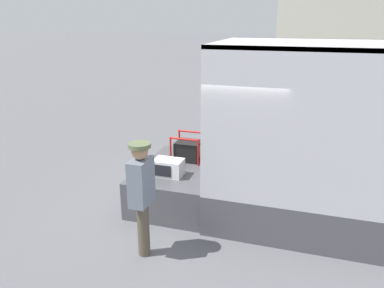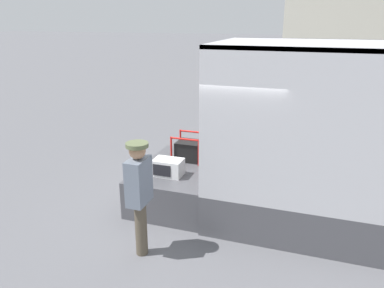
% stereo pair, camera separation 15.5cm
% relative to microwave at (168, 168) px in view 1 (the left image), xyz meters
% --- Properties ---
extents(ground_plane, '(160.00, 160.00, 0.00)m').
position_rel_microwave_xyz_m(ground_plane, '(0.79, 0.47, -0.85)').
color(ground_plane, slate).
extents(tailgate_deck, '(1.46, 2.17, 0.70)m').
position_rel_microwave_xyz_m(tailgate_deck, '(0.06, 0.47, -0.50)').
color(tailgate_deck, '#4C4C51').
rests_on(tailgate_deck, ground).
extents(microwave, '(0.52, 0.36, 0.30)m').
position_rel_microwave_xyz_m(microwave, '(0.00, 0.00, 0.00)').
color(microwave, white).
rests_on(microwave, tailgate_deck).
extents(portable_generator, '(0.60, 0.55, 0.53)m').
position_rel_microwave_xyz_m(portable_generator, '(0.12, 0.88, 0.05)').
color(portable_generator, black).
rests_on(portable_generator, tailgate_deck).
extents(worker_person, '(0.32, 0.44, 1.78)m').
position_rel_microwave_xyz_m(worker_person, '(0.14, -1.41, 0.25)').
color(worker_person, brown).
rests_on(worker_person, ground).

